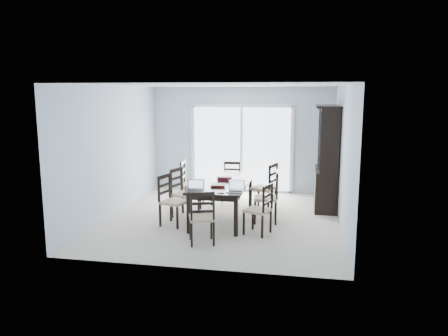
{
  "coord_description": "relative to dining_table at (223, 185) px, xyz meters",
  "views": [
    {
      "loc": [
        1.56,
        -8.19,
        2.49
      ],
      "look_at": [
        0.02,
        0.0,
        1.02
      ],
      "focal_mm": 35.0,
      "sensor_mm": 36.0,
      "label": 1
    }
  ],
  "objects": [
    {
      "name": "laptop_dark",
      "position": [
        -0.3,
        -0.94,
        0.13
      ],
      "size": [
        0.34,
        0.27,
        0.2
      ],
      "rotation": [
        0.0,
        0.0,
        0.24
      ],
      "color": "black",
      "rests_on": "dining_table"
    },
    {
      "name": "book_stack",
      "position": [
        -0.01,
        -0.46,
        0.1
      ],
      "size": [
        0.3,
        0.25,
        0.04
      ],
      "rotation": [
        0.0,
        0.0,
        0.07
      ],
      "color": "maroon",
      "rests_on": "dining_table"
    },
    {
      "name": "chair_right_mid",
      "position": [
        0.94,
        -0.04,
        -0.06
      ],
      "size": [
        0.48,
        0.47,
        1.15
      ],
      "rotation": [
        0.0,
        0.0,
        1.66
      ],
      "color": "black",
      "rests_on": "floor"
    },
    {
      "name": "chair_left_near",
      "position": [
        -0.92,
        -0.56,
        -0.09
      ],
      "size": [
        0.51,
        0.51,
        1.1
      ],
      "rotation": [
        0.0,
        0.0,
        -1.83
      ],
      "color": "black",
      "rests_on": "floor"
    },
    {
      "name": "china_hutch",
      "position": [
        2.02,
        1.25,
        0.4
      ],
      "size": [
        0.5,
        1.38,
        2.2
      ],
      "color": "black",
      "rests_on": "floor"
    },
    {
      "name": "game_box",
      "position": [
        0.01,
        0.14,
        0.11
      ],
      "size": [
        0.29,
        0.17,
        0.07
      ],
      "primitive_type": "cube",
      "rotation": [
        0.0,
        0.0,
        0.09
      ],
      "color": "#4B0F1C",
      "rests_on": "dining_table"
    },
    {
      "name": "chair_end_far",
      "position": [
        -0.09,
        1.53,
        -0.13
      ],
      "size": [
        0.39,
        0.4,
        1.02
      ],
      "rotation": [
        0.0,
        0.0,
        3.16
      ],
      "color": "black",
      "rests_on": "floor"
    },
    {
      "name": "wall_left",
      "position": [
        -2.25,
        0.0,
        0.63
      ],
      "size": [
        0.02,
        5.0,
        2.6
      ],
      "primitive_type": "cube",
      "color": "#ADBDCE",
      "rests_on": "floor"
    },
    {
      "name": "wall_right",
      "position": [
        2.25,
        0.0,
        0.63
      ],
      "size": [
        0.02,
        5.0,
        2.6
      ],
      "primitive_type": "cube",
      "color": "#ADBDCE",
      "rests_on": "floor"
    },
    {
      "name": "floor",
      "position": [
        0.0,
        0.0,
        -0.67
      ],
      "size": [
        5.0,
        5.0,
        0.0
      ],
      "primitive_type": "plane",
      "color": "beige",
      "rests_on": "ground"
    },
    {
      "name": "chair_left_mid",
      "position": [
        -0.86,
        0.03,
        -0.08
      ],
      "size": [
        0.54,
        0.53,
        1.13
      ],
      "rotation": [
        0.0,
        0.0,
        -1.88
      ],
      "color": "black",
      "rests_on": "floor"
    },
    {
      "name": "chair_right_near",
      "position": [
        0.86,
        -0.82,
        -0.12
      ],
      "size": [
        0.51,
        0.5,
        1.05
      ],
      "rotation": [
        0.0,
        0.0,
        1.24
      ],
      "color": "black",
      "rests_on": "floor"
    },
    {
      "name": "balcony",
      "position": [
        0.0,
        3.5,
        -0.72
      ],
      "size": [
        4.5,
        2.0,
        0.1
      ],
      "primitive_type": "cube",
      "color": "gray",
      "rests_on": "ground"
    },
    {
      "name": "chair_end_near",
      "position": [
        -0.05,
        -1.53,
        -0.11
      ],
      "size": [
        0.51,
        0.51,
        1.06
      ],
      "rotation": [
        0.0,
        0.0,
        0.32
      ],
      "color": "black",
      "rests_on": "floor"
    },
    {
      "name": "dining_table",
      "position": [
        0.0,
        0.0,
        0.0
      ],
      "size": [
        1.0,
        2.2,
        0.75
      ],
      "color": "black",
      "rests_on": "floor"
    },
    {
      "name": "cell_phone",
      "position": [
        0.15,
        -0.98,
        0.08
      ],
      "size": [
        0.11,
        0.06,
        0.01
      ],
      "primitive_type": "cube",
      "rotation": [
        0.0,
        0.0,
        -0.04
      ],
      "color": "black",
      "rests_on": "dining_table"
    },
    {
      "name": "laptop_silver",
      "position": [
        0.38,
        -0.83,
        0.13
      ],
      "size": [
        0.3,
        0.22,
        0.2
      ],
      "rotation": [
        0.0,
        0.0,
        -0.04
      ],
      "color": "#B6B6B8",
      "rests_on": "dining_table"
    },
    {
      "name": "chair_right_far",
      "position": [
        0.82,
        0.76,
        -0.05
      ],
      "size": [
        0.57,
        0.56,
        1.17
      ],
      "rotation": [
        0.0,
        0.0,
        1.26
      ],
      "color": "black",
      "rests_on": "floor"
    },
    {
      "name": "hot_tub",
      "position": [
        -0.8,
        3.44,
        -0.23
      ],
      "size": [
        1.98,
        1.84,
        0.87
      ],
      "rotation": [
        0.0,
        0.0,
        -0.23
      ],
      "color": "maroon",
      "rests_on": "balcony"
    },
    {
      "name": "sliding_door",
      "position": [
        0.0,
        2.48,
        0.41
      ],
      "size": [
        2.52,
        0.05,
        2.18
      ],
      "color": "silver",
      "rests_on": "floor"
    },
    {
      "name": "railing",
      "position": [
        0.0,
        4.5,
        -0.12
      ],
      "size": [
        4.5,
        0.06,
        1.1
      ],
      "primitive_type": "cube",
      "color": "#99999E",
      "rests_on": "balcony"
    },
    {
      "name": "ceiling",
      "position": [
        0.0,
        0.0,
        1.93
      ],
      "size": [
        5.0,
        5.0,
        0.0
      ],
      "primitive_type": "plane",
      "rotation": [
        3.14,
        0.0,
        0.0
      ],
      "color": "white",
      "rests_on": "back_wall"
    },
    {
      "name": "chair_left_far",
      "position": [
        -0.92,
        0.78,
        -0.05
      ],
      "size": [
        0.49,
        0.48,
        1.17
      ],
      "rotation": [
        0.0,
        0.0,
        -1.49
      ],
      "color": "black",
      "rests_on": "floor"
    },
    {
      "name": "back_wall",
      "position": [
        0.0,
        2.5,
        0.63
      ],
      "size": [
        4.5,
        0.02,
        2.6
      ],
      "primitive_type": "cube",
      "color": "#ADBDCE",
      "rests_on": "floor"
    }
  ]
}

